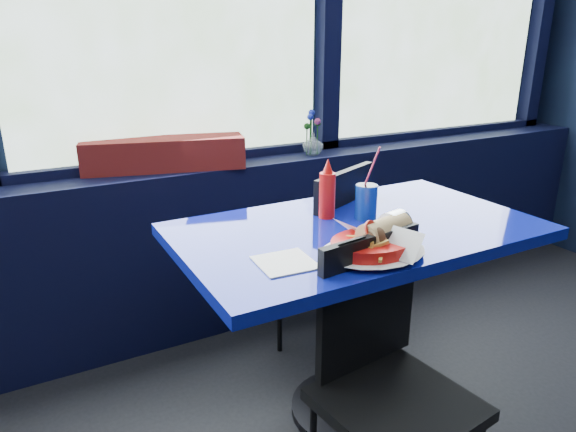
# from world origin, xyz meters

# --- Properties ---
(window_sill) EXTENTS (5.00, 0.26, 0.80)m
(window_sill) POSITION_xyz_m (0.00, 2.87, 0.40)
(window_sill) COLOR black
(window_sill) RESTS_ON ground
(near_table) EXTENTS (1.20, 0.70, 0.75)m
(near_table) POSITION_xyz_m (0.30, 2.00, 0.57)
(near_table) COLOR black
(near_table) RESTS_ON ground
(chair_near_front) EXTENTS (0.42, 0.42, 0.83)m
(chair_near_front) POSITION_xyz_m (0.14, 1.64, 0.48)
(chair_near_front) COLOR black
(chair_near_front) RESTS_ON ground
(chair_near_back) EXTENTS (0.52, 0.52, 0.88)m
(chair_near_back) POSITION_xyz_m (0.45, 2.33, 0.50)
(chair_near_back) COLOR black
(chair_near_back) RESTS_ON ground
(planter_box) EXTENTS (0.70, 0.33, 0.14)m
(planter_box) POSITION_xyz_m (-0.10, 2.88, 0.87)
(planter_box) COLOR maroon
(planter_box) RESTS_ON window_sill
(flower_vase) EXTENTS (0.14, 0.14, 0.22)m
(flower_vase) POSITION_xyz_m (0.63, 2.83, 0.87)
(flower_vase) COLOR silver
(flower_vase) RESTS_ON window_sill
(food_basket) EXTENTS (0.31, 0.31, 0.10)m
(food_basket) POSITION_xyz_m (0.20, 1.78, 0.79)
(food_basket) COLOR red
(food_basket) RESTS_ON near_table
(ketchup_bottle) EXTENTS (0.06, 0.06, 0.21)m
(ketchup_bottle) POSITION_xyz_m (0.25, 2.12, 0.84)
(ketchup_bottle) COLOR red
(ketchup_bottle) RESTS_ON near_table
(soda_cup) EXTENTS (0.08, 0.08, 0.25)m
(soda_cup) POSITION_xyz_m (0.37, 2.05, 0.81)
(soda_cup) COLOR navy
(soda_cup) RESTS_ON near_table
(napkin) EXTENTS (0.16, 0.16, 0.00)m
(napkin) POSITION_xyz_m (-0.06, 1.85, 0.75)
(napkin) COLOR white
(napkin) RESTS_ON near_table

